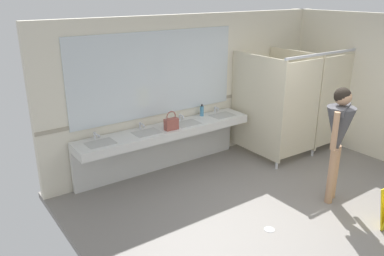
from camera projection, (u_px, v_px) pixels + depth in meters
The scene contains 11 objects.
ground_plane at pixel (302, 215), 5.55m from camera, with size 5.82×5.55×0.10m, color gray.
wall_back at pixel (198, 88), 7.04m from camera, with size 5.82×0.12×2.60m, color beige.
wall_back_tile_band at pixel (200, 102), 7.08m from camera, with size 5.82×0.01×0.06m, color #9E937F.
vanity_counter at pixel (164, 138), 6.57m from camera, with size 3.12×0.55×0.95m.
mirror_panel at pixel (156, 74), 6.37m from camera, with size 3.02×0.02×1.39m, color silver.
bathroom_stalls at pixel (300, 99), 7.37m from camera, with size 2.00×1.30×1.96m.
person_standing at pixel (339, 131), 5.50m from camera, with size 0.56×0.52×1.73m.
handbag at pixel (171, 123), 6.30m from camera, with size 0.23×0.11×0.31m.
soap_dispenser at pixel (202, 111), 6.99m from camera, with size 0.07×0.07×0.21m.
paper_cup at pixel (174, 125), 6.43m from camera, with size 0.07×0.07×0.09m, color beige.
floor_drain_cover at pixel (269, 229), 5.13m from camera, with size 0.14×0.14×0.01m, color #B7BABF.
Camera 1 is at (-4.07, -3.01, 2.99)m, focal length 36.43 mm.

